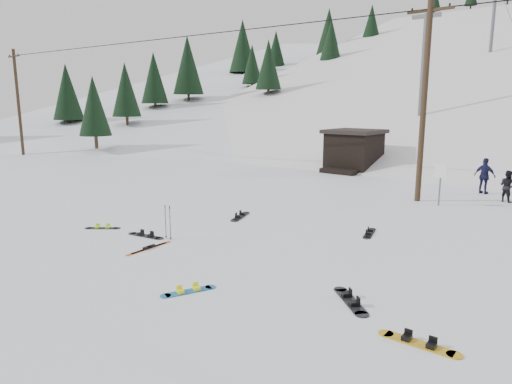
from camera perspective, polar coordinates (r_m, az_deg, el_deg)
The scene contains 20 objects.
ground at distance 12.46m, azimuth -13.97°, elevation -10.24°, with size 200.00×200.00×0.00m, color white.
ridge_left at distance 72.84m, azimuth -0.03°, elevation -1.25°, with size 34.00×85.00×38.00m, color white.
treeline_left at distance 64.01m, azimuth -3.25°, elevation 6.99°, with size 20.00×64.00×10.00m, color black, non-canonical shape.
utility_pole at distance 22.08m, azimuth 20.29°, elevation 10.94°, with size 2.00×0.26×9.00m.
utility_pole_left at distance 45.11m, azimuth -27.59°, elevation 10.07°, with size 2.00×0.26×9.00m.
trail_sign at distance 21.56m, azimuth 22.06°, elevation 1.73°, with size 0.50×0.09×1.85m.
lift_hut at distance 31.42m, azimuth 12.10°, elevation 5.12°, with size 3.40×4.10×2.75m.
lift_tower_near at distance 39.31m, azimuth 20.23°, elevation 15.32°, with size 2.20×0.36×8.00m.
lift_tower_mid at distance 59.19m, azimuth 27.62°, elevation 19.44°, with size 2.20×0.36×8.00m.
hero_snowboard at distance 11.31m, azimuth -8.44°, elevation -12.13°, with size 0.70×1.30×0.10m.
hero_skis at distance 14.69m, azimuth -13.23°, elevation -6.81°, with size 0.23×1.76×0.09m.
ski_poles at distance 15.42m, azimuth -10.97°, elevation -3.70°, with size 0.31×0.08×1.14m.
board_scatter_a at distance 16.04m, azimuth -13.63°, elevation -5.30°, with size 1.49×0.49×0.11m.
board_scatter_b at distance 18.21m, azimuth -1.97°, elevation -3.04°, with size 0.82×1.58×0.12m.
board_scatter_c at distance 17.45m, azimuth -18.62°, elevation -4.27°, with size 1.07×0.91×0.09m.
board_scatter_d at distance 10.90m, azimuth 11.72°, elevation -13.14°, with size 1.33×1.19×0.12m.
board_scatter_e at distance 9.51m, azimuth 19.68°, elevation -17.36°, with size 1.57×0.34×0.11m.
board_scatter_f at distance 16.38m, azimuth 14.00°, elevation -4.99°, with size 0.62×1.41×0.10m.
skier_dark at distance 23.83m, azimuth 28.90°, elevation 0.65°, with size 0.71×0.55×1.46m, color black.
skier_navy at distance 25.43m, azimuth 26.68°, elevation 1.80°, with size 1.05×0.44×1.80m, color #161637.
Camera 1 is at (9.46, -6.78, 4.44)m, focal length 32.00 mm.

